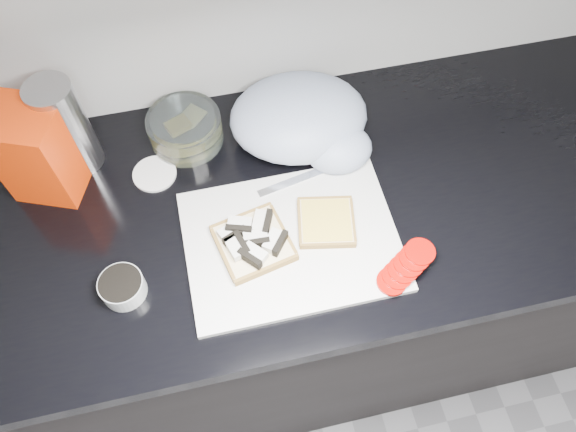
{
  "coord_description": "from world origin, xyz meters",
  "views": [
    {
      "loc": [
        0.02,
        0.61,
        1.85
      ],
      "look_at": [
        0.14,
        1.13,
        0.95
      ],
      "focal_mm": 35.0,
      "sensor_mm": 36.0,
      "label": 1
    }
  ],
  "objects_px": {
    "glass_bowl": "(185,129)",
    "bread_bag": "(39,151)",
    "steel_canister": "(66,127)",
    "cutting_board": "(292,241)"
  },
  "relations": [
    {
      "from": "cutting_board",
      "to": "glass_bowl",
      "type": "distance_m",
      "value": 0.34
    },
    {
      "from": "steel_canister",
      "to": "bread_bag",
      "type": "bearing_deg",
      "value": -141.47
    },
    {
      "from": "cutting_board",
      "to": "bread_bag",
      "type": "height_order",
      "value": "bread_bag"
    },
    {
      "from": "bread_bag",
      "to": "steel_canister",
      "type": "bearing_deg",
      "value": 60.35
    },
    {
      "from": "glass_bowl",
      "to": "bread_bag",
      "type": "distance_m",
      "value": 0.29
    },
    {
      "from": "bread_bag",
      "to": "steel_canister",
      "type": "distance_m",
      "value": 0.07
    },
    {
      "from": "bread_bag",
      "to": "steel_canister",
      "type": "relative_size",
      "value": 0.94
    },
    {
      "from": "cutting_board",
      "to": "steel_canister",
      "type": "distance_m",
      "value": 0.49
    },
    {
      "from": "glass_bowl",
      "to": "bread_bag",
      "type": "height_order",
      "value": "bread_bag"
    },
    {
      "from": "steel_canister",
      "to": "cutting_board",
      "type": "bearing_deg",
      "value": -37.03
    }
  ]
}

